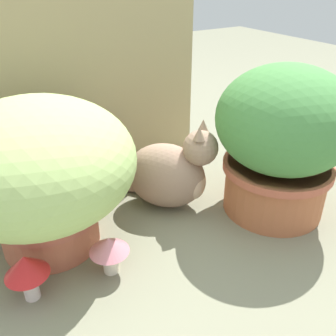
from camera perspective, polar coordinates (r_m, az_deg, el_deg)
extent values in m
plane|color=gray|center=(1.13, -3.81, -10.78)|extent=(6.00, 6.00, 0.00)
cube|color=tan|center=(1.33, -14.04, 17.32)|extent=(0.93, 0.03, 0.94)
cylinder|color=#BA6147|center=(1.13, -17.59, -8.31)|extent=(0.27, 0.27, 0.12)
cylinder|color=#B85E4A|center=(1.10, -17.98, -6.22)|extent=(0.29, 0.29, 0.02)
ellipsoid|color=#AECE74|center=(1.02, -19.27, 0.82)|extent=(0.51, 0.51, 0.33)
cylinder|color=#B76540|center=(1.26, 15.96, -2.64)|extent=(0.32, 0.32, 0.17)
cylinder|color=#BE5E45|center=(1.22, 16.42, 0.28)|extent=(0.34, 0.34, 0.02)
ellipsoid|color=#498944|center=(1.16, 17.50, 7.11)|extent=(0.41, 0.41, 0.32)
ellipsoid|color=#A27F6A|center=(1.22, -0.35, -1.19)|extent=(0.30, 0.31, 0.22)
ellipsoid|color=beige|center=(1.20, 4.13, -2.26)|extent=(0.12, 0.12, 0.11)
sphere|color=#A27F6A|center=(1.14, 5.00, 3.08)|extent=(0.16, 0.16, 0.11)
cone|color=#A27F6A|center=(1.14, 5.42, 6.49)|extent=(0.05, 0.05, 0.04)
cone|color=#A27F6A|center=(1.09, 4.83, 5.31)|extent=(0.05, 0.05, 0.04)
cylinder|color=#A27F6A|center=(1.33, -4.71, -2.89)|extent=(0.15, 0.16, 0.07)
cylinder|color=silver|center=(1.00, -20.32, -16.55)|extent=(0.04, 0.04, 0.08)
cone|color=red|center=(0.96, -21.00, -13.77)|extent=(0.11, 0.11, 0.06)
cylinder|color=beige|center=(1.02, -8.80, -13.90)|extent=(0.04, 0.04, 0.07)
cone|color=pink|center=(0.98, -9.05, -11.54)|extent=(0.11, 0.11, 0.04)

